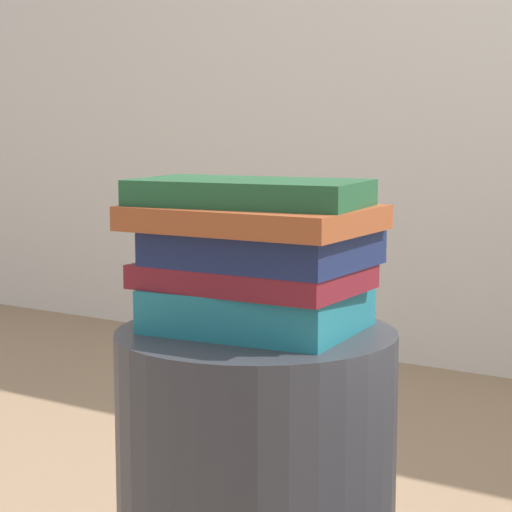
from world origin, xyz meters
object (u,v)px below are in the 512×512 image
object	(u,v)px
book_navy	(263,247)
book_rust	(254,218)
book_maroon	(253,276)
book_teal	(257,308)
book_forest	(249,193)

from	to	relation	value
book_navy	book_rust	distance (m)	0.04
book_navy	book_maroon	bearing A→B (deg)	-152.04
book_teal	book_maroon	bearing A→B (deg)	-100.88
book_teal	book_navy	xyz separation A→B (m)	(0.01, -0.00, 0.08)
book_rust	book_forest	size ratio (longest dim) A/B	1.02
book_navy	book_forest	xyz separation A→B (m)	(-0.01, -0.02, 0.07)
book_maroon	book_rust	distance (m)	0.08
book_maroon	book_rust	size ratio (longest dim) A/B	0.94
book_teal	book_rust	bearing A→B (deg)	-78.52
book_navy	book_forest	world-z (taller)	book_forest
book_teal	book_navy	world-z (taller)	book_navy
book_forest	book_teal	bearing A→B (deg)	81.82
book_teal	book_forest	distance (m)	0.15
book_teal	book_maroon	world-z (taller)	book_maroon
book_maroon	book_navy	xyz separation A→B (m)	(0.01, 0.01, 0.04)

